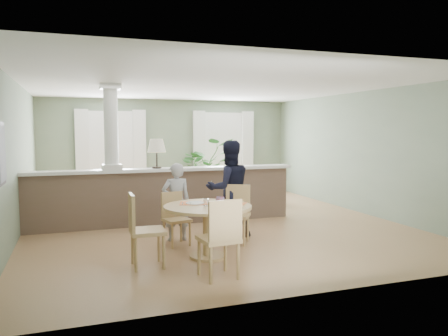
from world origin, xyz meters
name	(u,v)px	position (x,y,z in m)	size (l,w,h in m)	color
ground	(212,223)	(0.00, 0.00, 0.00)	(8.00, 8.00, 0.00)	tan
room_shell	(201,132)	(-0.03, 0.63, 1.81)	(7.02, 8.02, 2.71)	gray
pony_wall	(160,189)	(-0.99, 0.20, 0.71)	(5.32, 0.38, 2.70)	brown
sofa	(217,188)	(0.74, 1.94, 0.43)	(2.98, 1.16, 0.87)	#917A4F
houseplant	(205,168)	(0.83, 3.20, 0.82)	(1.47, 1.27, 1.63)	#2A5B24
dining_table	(208,216)	(-0.76, -2.24, 0.61)	(1.27, 1.27, 0.87)	tan
chair_far_boy	(175,216)	(-1.06, -1.37, 0.47)	(0.46, 0.46, 0.85)	tan
chair_far_man	(237,211)	(-0.06, -1.56, 0.52)	(0.59, 0.59, 0.95)	tan
chair_near	(221,235)	(-0.88, -3.19, 0.56)	(0.50, 0.50, 1.01)	tan
chair_side	(141,227)	(-1.74, -2.39, 0.55)	(0.46, 0.46, 1.00)	tan
child_person	(176,202)	(-0.98, -1.13, 0.65)	(0.48, 0.31, 1.31)	#9C9CA1
man_person	(229,189)	(-0.05, -1.16, 0.84)	(0.81, 0.63, 1.67)	black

